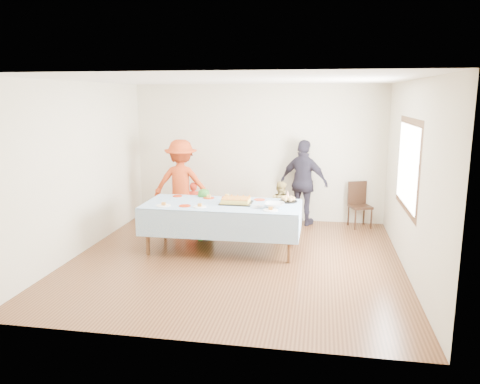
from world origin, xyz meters
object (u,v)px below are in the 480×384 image
object	(u,v)px
party_table	(222,207)
adult_left	(181,183)
birthday_cake	(236,201)
dining_chair	(359,202)

from	to	relation	value
party_table	adult_left	size ratio (longest dim) A/B	1.50
birthday_cake	adult_left	size ratio (longest dim) A/B	0.30
birthday_cake	adult_left	bearing A→B (deg)	135.44
birthday_cake	dining_chair	xyz separation A→B (m)	(2.07, 1.81, -0.34)
dining_chair	adult_left	world-z (taller)	adult_left
dining_chair	birthday_cake	bearing A→B (deg)	-159.10
birthday_cake	adult_left	world-z (taller)	adult_left
party_table	adult_left	bearing A→B (deg)	129.11
adult_left	dining_chair	bearing A→B (deg)	-177.10
party_table	dining_chair	size ratio (longest dim) A/B	2.89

